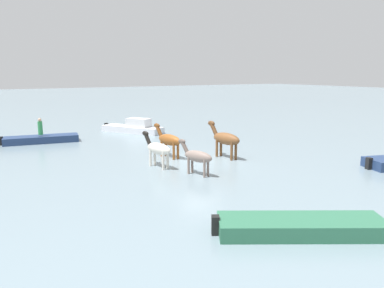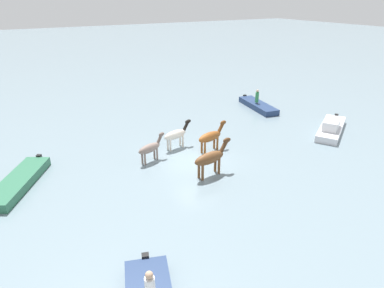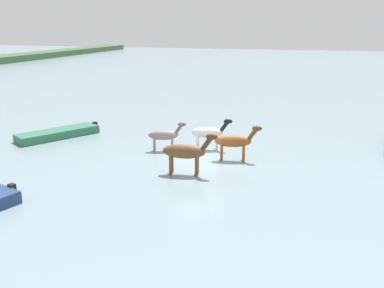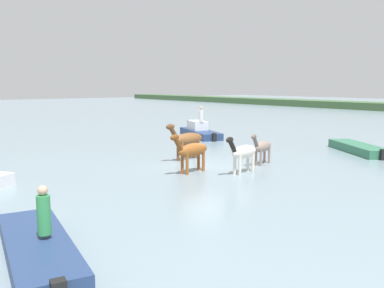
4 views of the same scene
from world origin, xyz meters
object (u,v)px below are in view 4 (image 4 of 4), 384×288
Objects in this scene: horse_mid_herd at (243,152)px; horse_gray_outer at (187,139)px; horse_pinto_flank at (192,150)px; person_boatman_standing at (201,115)px; horse_dark_mare at (262,147)px; boat_dinghy_port at (358,149)px; boat_launch_far at (38,252)px; person_spotter_bow at (44,212)px; boat_skiff_near at (200,133)px.

horse_gray_outer is at bearing -101.87° from horse_mid_herd.
person_boatman_standing is at bearing -141.19° from horse_pinto_flank.
horse_dark_mare is at bearing -168.85° from horse_mid_herd.
horse_gray_outer reaches higher than horse_pinto_flank.
person_boatman_standing is at bearing 45.25° from boat_dinghy_port.
boat_launch_far is (5.07, -13.04, -0.75)m from horse_dark_mare.
person_boatman_standing is at bearing -38.66° from boat_launch_far.
person_boatman_standing is (-11.66, -3.03, 1.59)m from boat_dinghy_port.
person_boatman_standing is 23.58m from person_spotter_bow.
person_spotter_bow is (5.69, -8.73, 0.09)m from horse_pinto_flank.
horse_mid_herd is at bearing -30.33° from person_boatman_standing.
horse_gray_outer is 0.46× the size of boat_skiff_near.
boat_launch_far is at bearing 9.08° from horse_mid_herd.
horse_gray_outer is 13.54m from person_spotter_bow.
boat_skiff_near is 1.49m from person_boatman_standing.
horse_dark_mare is 14.01m from boat_launch_far.
horse_gray_outer is 3.34m from horse_pinto_flank.
horse_pinto_flank is at bearing 49.34° from horse_gray_outer.
horse_dark_mare is at bearing 116.76° from horse_gray_outer.
boat_dinghy_port is 12.16m from person_boatman_standing.
person_boatman_standing reaches higher than horse_mid_herd.
boat_dinghy_port is at bearing 148.89° from horse_gray_outer.
horse_gray_outer reaches higher than boat_dinghy_port.
horse_pinto_flank is at bearing 123.11° from person_spotter_bow.
horse_mid_herd is 14.03m from boat_skiff_near.
person_boatman_standing is at bearing -132.10° from horse_mid_herd.
person_spotter_bow is (4.22, -20.45, 0.97)m from boat_dinghy_port.
horse_dark_mare is 1.81× the size of person_boatman_standing.
horse_gray_outer is at bearing -42.96° from person_boatman_standing.
boat_skiff_near is (-7.74, 7.01, -0.82)m from horse_gray_outer.
horse_dark_mare is 0.37× the size of boat_skiff_near.
person_spotter_bow is at bearing -47.65° from person_boatman_standing.
boat_skiff_near is at bearing 132.76° from person_spotter_bow.
horse_dark_mare is 7.66m from boat_dinghy_port.
horse_gray_outer is 10.47m from boat_skiff_near.
boat_dinghy_port is at bearing 14.56° from person_boatman_standing.
horse_gray_outer reaches higher than horse_mid_herd.
person_boatman_standing is at bearing 177.39° from boat_skiff_near.
horse_pinto_flank reaches higher than boat_launch_far.
person_boatman_standing reaches higher than person_spotter_bow.
horse_mid_herd is at bearing 82.15° from horse_gray_outer.
horse_dark_mare reaches higher than boat_dinghy_port.
boat_skiff_near is at bearing -130.73° from horse_dark_mare.
horse_dark_mare is at bearing 111.60° from person_spotter_bow.
person_boatman_standing reaches higher than horse_pinto_flank.
person_boatman_standing is (-10.19, 8.69, 0.71)m from horse_pinto_flank.
horse_pinto_flank reaches higher than horse_dark_mare.
person_boatman_standing reaches higher than boat_skiff_near.
horse_mid_herd reaches higher than horse_dark_mare.
boat_skiff_near reaches higher than boat_launch_far.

